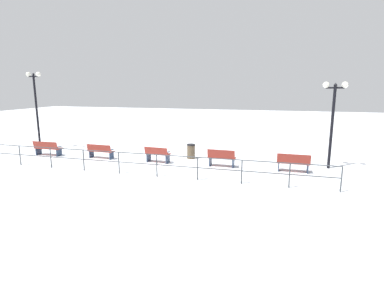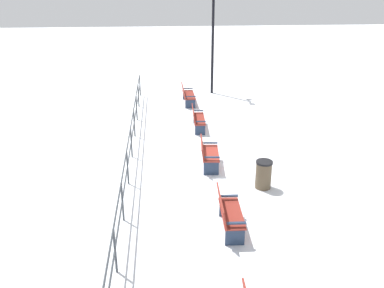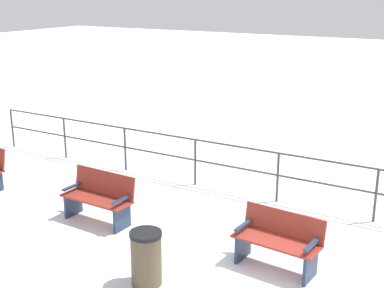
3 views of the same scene
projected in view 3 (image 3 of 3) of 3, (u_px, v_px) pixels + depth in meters
ground_plane at (275, 268)px, 8.24m from camera, size 80.00×80.00×0.00m
bench_second at (99, 197)px, 9.78m from camera, size 0.60×1.44×0.94m
bench_third at (278, 241)px, 8.14m from camera, size 0.68×1.40×0.89m
waterfront_railing at (325, 177)px, 10.13m from camera, size 0.05×17.52×1.07m
trash_bin at (146, 258)px, 7.69m from camera, size 0.48×0.48×0.84m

